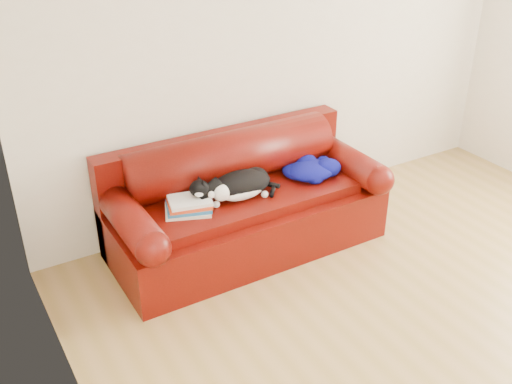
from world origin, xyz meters
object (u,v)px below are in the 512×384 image
at_px(cat, 240,186).
at_px(book_stack, 189,205).
at_px(blanket, 312,169).

bearing_deg(cat, book_stack, 173.47).
relative_size(cat, blanket, 1.55).
xyz_separation_m(cat, blanket, (0.66, 0.02, -0.04)).
relative_size(book_stack, blanket, 0.86).
distance_m(cat, blanket, 0.66).
relative_size(book_stack, cat, 0.55).
distance_m(book_stack, cat, 0.42).
distance_m(book_stack, blanket, 1.07).
height_order(book_stack, blanket, blanket).
bearing_deg(book_stack, cat, -0.73).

